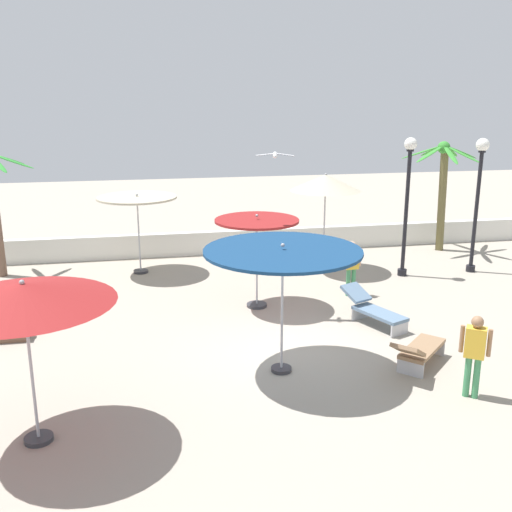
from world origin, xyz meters
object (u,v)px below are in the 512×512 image
patio_umbrella_5 (257,228)px  seagull_0 (275,155)px  guest_0 (352,263)px  lounge_chair_0 (418,350)px  palm_tree_0 (443,179)px  lamp_post_0 (479,187)px  lounge_chair_1 (373,309)px  patio_umbrella_1 (283,255)px  lamp_post_1 (407,191)px  planter (12,322)px  guest_1 (475,349)px  patio_umbrella_3 (326,184)px  patio_umbrella_4 (23,295)px  patio_umbrella_0 (137,201)px

patio_umbrella_5 → seagull_0: size_ratio=2.69×
guest_0 → seagull_0: bearing=-157.4°
lounge_chair_0 → guest_0: size_ratio=1.10×
seagull_0 → palm_tree_0: bearing=35.7°
lamp_post_0 → lounge_chair_1: lamp_post_0 is taller
patio_umbrella_1 → lamp_post_1: (5.22, 5.73, 0.17)m
lamp_post_1 → planter: bearing=-165.4°
palm_tree_0 → guest_1: 11.22m
patio_umbrella_3 → lounge_chair_0: patio_umbrella_3 is taller
lounge_chair_0 → lounge_chair_1: bearing=90.2°
lamp_post_1 → guest_1: 7.90m
patio_umbrella_1 → seagull_0: bearing=80.1°
palm_tree_0 → planter: (-13.51, -5.53, -2.19)m
patio_umbrella_1 → planter: (-5.73, 2.87, -2.09)m
palm_tree_0 → patio_umbrella_1: bearing=-132.8°
lounge_chair_1 → seagull_0: (-2.23, 1.14, 3.66)m
planter → guest_0: bearing=8.8°
patio_umbrella_4 → patio_umbrella_5: bearing=49.7°
patio_umbrella_0 → planter: 5.87m
guest_1 → planter: (-8.96, 4.59, -0.59)m
lamp_post_1 → lounge_chair_1: size_ratio=2.22×
lamp_post_1 → guest_1: lamp_post_1 is taller
patio_umbrella_5 → lamp_post_1: size_ratio=0.59×
guest_0 → planter: (-8.72, -1.35, -0.56)m
patio_umbrella_5 → guest_0: patio_umbrella_5 is taller
patio_umbrella_3 → palm_tree_0: 5.09m
palm_tree_0 → patio_umbrella_0: bearing=-175.5°
lamp_post_0 → planter: bearing=-167.9°
lounge_chair_1 → lounge_chair_0: bearing=-89.8°
planter → patio_umbrella_4: bearing=-74.9°
seagull_0 → patio_umbrella_0: bearing=127.4°
patio_umbrella_4 → lamp_post_0: lamp_post_0 is taller
patio_umbrella_0 → guest_1: (6.01, -9.30, -1.31)m
guest_0 → lamp_post_0: bearing=18.1°
lounge_chair_0 → planter: size_ratio=2.02×
lamp_post_0 → guest_1: lamp_post_0 is taller
lounge_chair_0 → guest_0: bearing=87.6°
palm_tree_0 → planter: 14.76m
patio_umbrella_4 → guest_1: 7.87m
lounge_chair_1 → planter: size_ratio=2.25×
palm_tree_0 → lamp_post_0: size_ratio=0.93×
patio_umbrella_0 → lamp_post_0: bearing=-10.2°
patio_umbrella_1 → lamp_post_0: size_ratio=0.74×
palm_tree_0 → lounge_chair_0: (-4.99, -8.81, -2.18)m
patio_umbrella_3 → lounge_chair_0: size_ratio=1.82×
lamp_post_0 → seagull_0: (-6.99, -2.51, 1.35)m
patio_umbrella_0 → patio_umbrella_5: bearing=-51.1°
patio_umbrella_1 → patio_umbrella_5: size_ratio=1.24×
lamp_post_0 → guest_1: bearing=-120.1°
lounge_chair_1 → guest_1: (0.44, -3.79, 0.57)m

